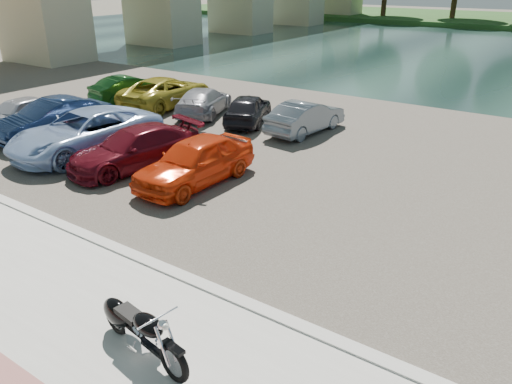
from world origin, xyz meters
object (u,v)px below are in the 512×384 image
car_0 (18,113)px  car_2 (86,132)px  motorcycle (136,327)px  car_1 (53,119)px

car_0 → car_2: size_ratio=0.68×
motorcycle → car_2: (-9.22, 6.23, 0.25)m
motorcycle → car_2: size_ratio=0.42×
car_0 → car_1: bearing=-4.5°
car_0 → car_2: car_2 is taller
car_0 → car_2: (4.92, -0.42, 0.13)m
car_2 → car_1: bearing=175.5°
motorcycle → car_2: 11.13m
motorcycle → car_1: 13.58m
motorcycle → car_0: car_0 is taller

